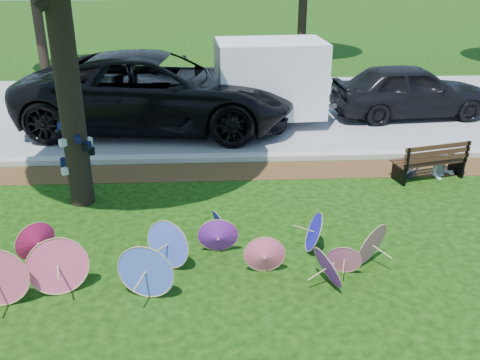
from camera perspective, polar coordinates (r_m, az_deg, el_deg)
The scene contains 11 objects.
ground at distance 7.69m, azimuth -3.02°, elevation -12.30°, with size 90.00×90.00×0.00m, color black.
mulch_strip at distance 11.63m, azimuth -3.10°, elevation 0.87°, with size 90.00×1.00×0.01m, color #472D16.
curb at distance 12.26m, azimuth -3.11°, elevation 2.38°, with size 90.00×0.30×0.12m, color #B7B5AD.
street at distance 16.21m, azimuth -3.14°, elevation 7.54°, with size 90.00×8.00×0.01m, color gray.
parasol_pile at distance 7.94m, azimuth -7.29°, elevation -7.93°, with size 6.11×2.08×0.91m.
black_van at distance 14.42m, azimuth -8.77°, elevation 9.32°, with size 3.31×7.17×1.99m, color black.
dark_pickup at distance 16.07m, azimuth 17.70°, elevation 9.08°, with size 1.78×4.43×1.51m, color black.
cargo_trailer at distance 14.52m, azimuth 3.24°, elevation 10.81°, with size 2.80×1.77×2.56m, color white.
park_bench at distance 11.88m, azimuth 19.45°, elevation 2.09°, with size 1.57×0.60×0.82m, color black, non-canonical shape.
person_left at distance 11.76m, azimuth 17.85°, elevation 2.64°, with size 0.37×0.25×1.03m, color #333546.
person_right at distance 12.00m, azimuth 21.01°, elevation 2.87°, with size 0.55×0.43×1.13m, color silver.
Camera 1 is at (0.07, -6.22, 4.52)m, focal length 40.00 mm.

